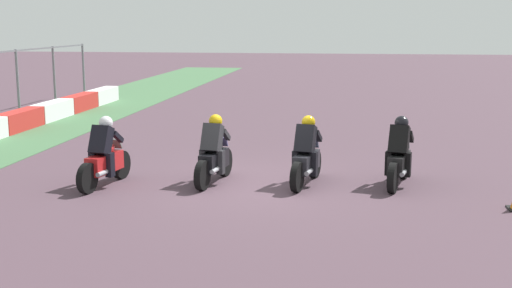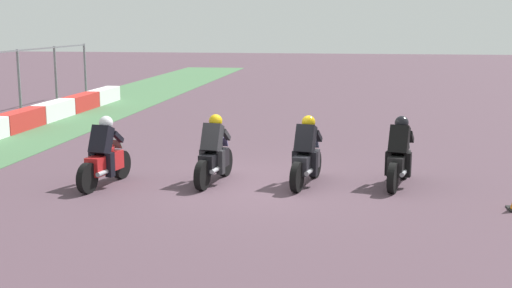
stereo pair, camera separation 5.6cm
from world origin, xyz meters
TOP-DOWN VIEW (x-y plane):
  - ground_plane at (0.00, 0.00)m, footprint 120.00×120.00m
  - rider_lane_a at (0.36, -3.02)m, footprint 2.02×0.64m
  - rider_lane_b at (0.15, -1.04)m, footprint 2.03×0.63m
  - rider_lane_c at (0.01, 0.98)m, footprint 2.04×0.60m
  - rider_lane_d at (-0.59, 3.27)m, footprint 2.03×0.61m

SIDE VIEW (x-z plane):
  - ground_plane at x=0.00m, z-range 0.00..0.00m
  - rider_lane_a at x=0.36m, z-range -0.13..1.38m
  - rider_lane_b at x=0.15m, z-range -0.13..1.38m
  - rider_lane_c at x=0.01m, z-range -0.13..1.38m
  - rider_lane_d at x=-0.59m, z-range -0.13..1.38m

